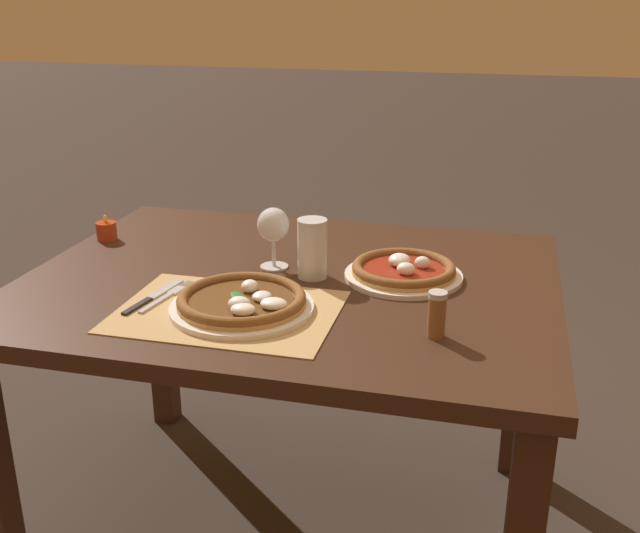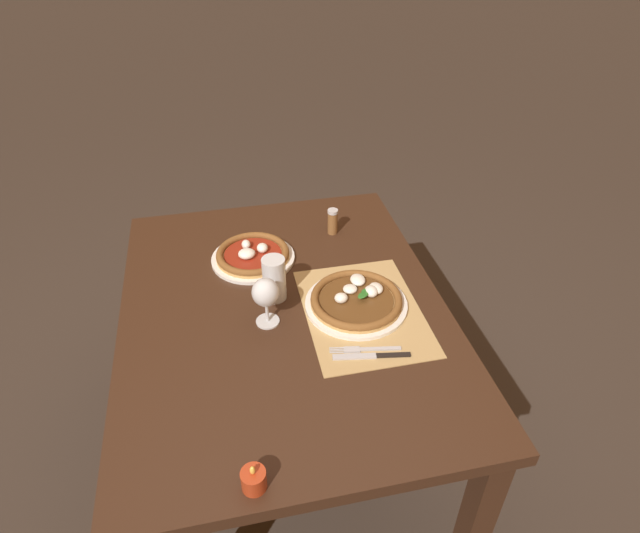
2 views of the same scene
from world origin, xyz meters
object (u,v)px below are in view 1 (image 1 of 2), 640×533
object	(u,v)px
votive_candle	(107,231)
wine_glass	(273,227)
pizza_far	(404,271)
pizza_near	(242,302)
knife	(154,297)
fork	(167,296)
pepper_shaker	(437,314)
pint_glass	(312,250)

from	to	relation	value
votive_candle	wine_glass	bearing A→B (deg)	-10.77
wine_glass	pizza_far	bearing A→B (deg)	1.21
pizza_near	knife	bearing A→B (deg)	175.60
fork	votive_candle	bearing A→B (deg)	134.74
pizza_far	pepper_shaker	xyz separation A→B (m)	(0.11, -0.31, 0.03)
pint_glass	pizza_far	bearing A→B (deg)	11.87
pizza_near	knife	size ratio (longest dim) A/B	1.46
pizza_near	fork	bearing A→B (deg)	171.71
pizza_near	pepper_shaker	xyz separation A→B (m)	(0.42, -0.02, 0.03)
wine_glass	fork	bearing A→B (deg)	-125.20
votive_candle	pizza_near	bearing A→B (deg)	-35.04
pizza_near	pizza_far	size ratio (longest dim) A/B	1.10
pizza_far	votive_candle	world-z (taller)	votive_candle
pizza_far	knife	world-z (taller)	pizza_far
pint_glass	fork	world-z (taller)	pint_glass
pint_glass	votive_candle	size ratio (longest dim) A/B	2.01
pint_glass	fork	bearing A→B (deg)	-143.59
knife	votive_candle	xyz separation A→B (m)	(-0.31, 0.36, 0.02)
votive_candle	pizza_far	bearing A→B (deg)	-6.21
fork	pepper_shaker	distance (m)	0.61
pint_glass	pepper_shaker	distance (m)	0.42
fork	votive_candle	distance (m)	0.49
pint_glass	wine_glass	bearing A→B (deg)	160.56
pizza_near	pizza_far	bearing A→B (deg)	42.41
pint_glass	pizza_near	bearing A→B (deg)	-111.54
pizza_far	pint_glass	world-z (taller)	pint_glass
knife	pepper_shaker	bearing A→B (deg)	-3.59
votive_candle	pepper_shaker	size ratio (longest dim) A/B	0.74
wine_glass	pint_glass	xyz separation A→B (m)	(0.11, -0.04, -0.04)
pizza_near	pint_glass	size ratio (longest dim) A/B	2.16
knife	votive_candle	size ratio (longest dim) A/B	2.98
pepper_shaker	pint_glass	bearing A→B (deg)	141.28
fork	votive_candle	size ratio (longest dim) A/B	2.78
wine_glass	pepper_shaker	size ratio (longest dim) A/B	1.60
wine_glass	pepper_shaker	bearing A→B (deg)	-34.56
pizza_near	wine_glass	size ratio (longest dim) A/B	2.02
pint_glass	votive_candle	bearing A→B (deg)	167.67
pizza_far	votive_candle	distance (m)	0.85
wine_glass	knife	world-z (taller)	wine_glass
pepper_shaker	fork	bearing A→B (deg)	175.22
votive_candle	pint_glass	bearing A→B (deg)	-12.33
knife	wine_glass	bearing A→B (deg)	51.83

